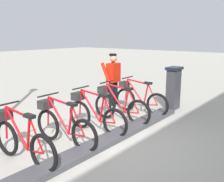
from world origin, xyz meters
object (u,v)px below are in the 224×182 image
bike_docked_2 (94,114)px  worker_near_rack (113,79)px  bike_docked_3 (62,125)px  bike_docked_4 (21,139)px  payment_kiosk (173,87)px  bike_docked_1 (119,105)px  bike_docked_0 (139,99)px

bike_docked_2 → worker_near_rack: (0.91, -1.87, 0.48)m
bike_docked_3 → bike_docked_4: 0.95m
payment_kiosk → worker_near_rack: worker_near_rack is taller
bike_docked_1 → worker_near_rack: size_ratio=1.04×
payment_kiosk → bike_docked_1: bearing=73.8°
bike_docked_0 → bike_docked_3: bearing=90.0°
bike_docked_3 → worker_near_rack: 3.00m
payment_kiosk → bike_docked_3: payment_kiosk is taller
bike_docked_2 → bike_docked_3: size_ratio=1.00×
bike_docked_0 → bike_docked_2: (0.00, 1.89, 0.00)m
bike_docked_2 → worker_near_rack: 2.14m
payment_kiosk → bike_docked_4: 4.84m
bike_docked_1 → worker_near_rack: bearing=-45.6°
bike_docked_0 → bike_docked_3: size_ratio=1.00×
bike_docked_4 → worker_near_rack: worker_near_rack is taller
bike_docked_3 → bike_docked_1: bearing=-90.0°
bike_docked_3 → worker_near_rack: size_ratio=1.04×
bike_docked_1 → bike_docked_4: 2.84m
bike_docked_1 → bike_docked_4: bearing=90.0°
bike_docked_1 → bike_docked_2: 0.95m
bike_docked_0 → bike_docked_3: 2.84m
payment_kiosk → bike_docked_2: 2.98m
bike_docked_2 → bike_docked_4: size_ratio=1.00×
payment_kiosk → bike_docked_1: (0.57, 1.97, -0.24)m
bike_docked_1 → bike_docked_2: (0.00, 0.95, 0.00)m
bike_docked_1 → payment_kiosk: bearing=-106.2°
bike_docked_4 → payment_kiosk: bearing=-96.8°
bike_docked_2 → bike_docked_4: same height
payment_kiosk → bike_docked_2: size_ratio=0.74×
payment_kiosk → bike_docked_0: size_ratio=0.74×
bike_docked_4 → worker_near_rack: bearing=-76.4°
bike_docked_1 → bike_docked_3: same height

